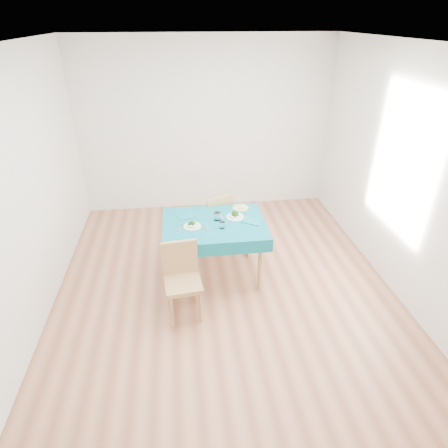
{
  "coord_description": "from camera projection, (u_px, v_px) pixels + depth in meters",
  "views": [
    {
      "loc": [
        -0.47,
        -3.65,
        2.91
      ],
      "look_at": [
        0.0,
        0.0,
        0.85
      ],
      "focal_mm": 30.0,
      "sensor_mm": 36.0,
      "label": 1
    }
  ],
  "objects": [
    {
      "name": "tumbler_center",
      "position": [
        217.0,
        216.0,
        4.46
      ],
      "size": [
        0.08,
        0.08,
        0.1
      ],
      "primitive_type": "cylinder",
      "color": "white",
      "rests_on": "table"
    },
    {
      "name": "table",
      "position": [
        215.0,
        250.0,
        4.61
      ],
      "size": [
        1.21,
        0.92,
        0.76
      ],
      "primitive_type": "cube",
      "color": "#0A5F6F",
      "rests_on": "ground"
    },
    {
      "name": "fork_far",
      "position": [
        221.0,
        216.0,
        4.57
      ],
      "size": [
        0.04,
        0.18,
        0.0
      ],
      "primitive_type": "cube",
      "rotation": [
        0.0,
        0.0,
        0.08
      ],
      "color": "silver",
      "rests_on": "table"
    },
    {
      "name": "chair_far",
      "position": [
        214.0,
        217.0,
        5.15
      ],
      "size": [
        0.51,
        0.53,
        0.95
      ],
      "primitive_type": "cube",
      "rotation": [
        0.0,
        0.0,
        3.54
      ],
      "color": "#A37D4C",
      "rests_on": "ground"
    },
    {
      "name": "knife_near",
      "position": [
        207.0,
        227.0,
        4.34
      ],
      "size": [
        0.04,
        0.2,
        0.0
      ],
      "primitive_type": "cube",
      "rotation": [
        0.0,
        0.0,
        0.13
      ],
      "color": "silver",
      "rests_on": "table"
    },
    {
      "name": "room_shell",
      "position": [
        224.0,
        183.0,
        3.97
      ],
      "size": [
        4.02,
        4.52,
        2.73
      ],
      "color": "brown",
      "rests_on": "ground"
    },
    {
      "name": "napkin_near",
      "position": [
        186.0,
        217.0,
        4.54
      ],
      "size": [
        0.21,
        0.18,
        0.01
      ],
      "primitive_type": "cube",
      "rotation": [
        0.0,
        0.0,
        0.4
      ],
      "color": "#0E6B7A",
      "rests_on": "table"
    },
    {
      "name": "tumbler_side",
      "position": [
        222.0,
        225.0,
        4.3
      ],
      "size": [
        0.06,
        0.06,
        0.08
      ],
      "primitive_type": "cylinder",
      "color": "white",
      "rests_on": "table"
    },
    {
      "name": "bowl_near",
      "position": [
        192.0,
        224.0,
        4.33
      ],
      "size": [
        0.2,
        0.2,
        0.06
      ],
      "primitive_type": null,
      "color": "white",
      "rests_on": "table"
    },
    {
      "name": "bread_slice",
      "position": [
        241.0,
        207.0,
        4.75
      ],
      "size": [
        0.13,
        0.13,
        0.02
      ],
      "primitive_type": "cube",
      "rotation": [
        0.0,
        0.0,
        -0.25
      ],
      "color": "beige",
      "rests_on": "side_plate"
    },
    {
      "name": "fork_near",
      "position": [
        180.0,
        228.0,
        4.31
      ],
      "size": [
        0.03,
        0.16,
        0.0
      ],
      "primitive_type": "cube",
      "rotation": [
        0.0,
        0.0,
        -0.06
      ],
      "color": "silver",
      "rests_on": "table"
    },
    {
      "name": "chair_near",
      "position": [
        183.0,
        280.0,
        3.93
      ],
      "size": [
        0.42,
        0.45,
        0.95
      ],
      "primitive_type": "cube",
      "rotation": [
        0.0,
        0.0,
        0.1
      ],
      "color": "#A37D4C",
      "rests_on": "ground"
    },
    {
      "name": "knife_far",
      "position": [
        249.0,
        219.0,
        4.5
      ],
      "size": [
        0.05,
        0.22,
        0.0
      ],
      "primitive_type": "cube",
      "rotation": [
        0.0,
        0.0,
        0.15
      ],
      "color": "silver",
      "rests_on": "table"
    },
    {
      "name": "bowl_far",
      "position": [
        235.0,
        215.0,
        4.53
      ],
      "size": [
        0.22,
        0.22,
        0.07
      ],
      "primitive_type": null,
      "color": "white",
      "rests_on": "table"
    },
    {
      "name": "side_plate",
      "position": [
        241.0,
        208.0,
        4.76
      ],
      "size": [
        0.21,
        0.21,
        0.01
      ],
      "primitive_type": "cylinder",
      "color": "#C6CE64",
      "rests_on": "table"
    },
    {
      "name": "napkin_far",
      "position": [
        252.0,
        221.0,
        4.44
      ],
      "size": [
        0.26,
        0.24,
        0.01
      ],
      "primitive_type": "cube",
      "rotation": [
        0.0,
        0.0,
        -0.56
      ],
      "color": "#0E6B7A",
      "rests_on": "table"
    }
  ]
}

